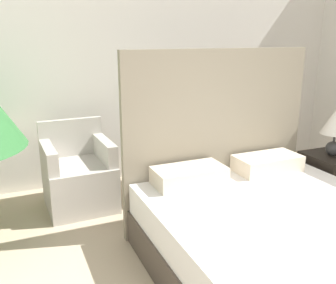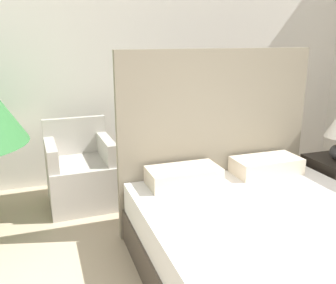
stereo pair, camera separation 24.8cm
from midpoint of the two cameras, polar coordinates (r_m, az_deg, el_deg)
wall_back at (r=4.46m, az=-6.16°, el=12.96°), size 10.00×0.06×2.90m
bed at (r=2.74m, az=15.41°, el=-14.67°), size 1.75×2.20×1.57m
armchair_near_window_left at (r=3.90m, az=-15.21°, el=-5.44°), size 0.67×0.69×0.85m
armchair_near_window_right at (r=4.13m, az=-1.32°, el=-3.63°), size 0.65×0.67×0.85m
nightstand at (r=3.93m, az=21.52°, el=-5.89°), size 0.41×0.46×0.57m
table_lamp at (r=3.76m, az=22.53°, el=2.54°), size 0.27×0.27×0.47m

